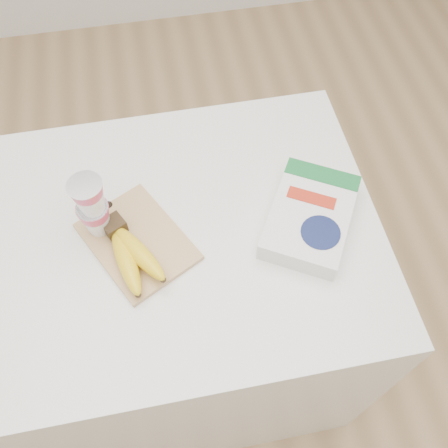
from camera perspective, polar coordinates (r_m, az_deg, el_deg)
name	(u,v)px	position (r m, az deg, el deg)	size (l,w,h in m)	color
room	(89,78)	(0.81, -15.19, 15.83)	(4.00, 4.00, 4.00)	tan
table	(158,308)	(1.57, -7.60, -9.49)	(1.15, 0.77, 0.87)	white
cutting_board	(137,241)	(1.17, -9.87, -1.97)	(0.19, 0.26, 0.01)	tan
bananas	(131,254)	(1.12, -10.64, -3.34)	(0.15, 0.22, 0.06)	#382816
yogurt_stack	(92,206)	(1.12, -14.85, 1.98)	(0.08, 0.08, 0.18)	white
cereal_box	(310,217)	(1.18, 9.81, 0.85)	(0.29, 0.32, 0.06)	silver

